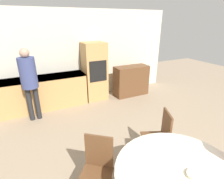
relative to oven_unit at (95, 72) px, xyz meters
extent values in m
cube|color=beige|center=(-0.41, 0.34, 0.45)|extent=(6.11, 0.05, 2.60)
cube|color=tan|center=(-1.49, -0.01, -0.41)|extent=(2.26, 0.60, 0.89)
cube|color=black|center=(-1.49, -0.01, 0.02)|extent=(2.26, 0.60, 0.03)
cube|color=tan|center=(0.00, 0.00, 0.00)|extent=(0.64, 0.58, 1.71)
cube|color=black|center=(0.00, -0.29, 0.08)|extent=(0.52, 0.01, 0.60)
cube|color=brown|center=(1.14, -0.25, -0.38)|extent=(1.09, 0.45, 0.95)
cylinder|color=beige|center=(-0.44, -3.79, -0.13)|extent=(1.45, 1.45, 0.03)
cylinder|color=brown|center=(-1.23, -2.95, -0.65)|extent=(0.04, 0.04, 0.42)
cube|color=brown|center=(-1.21, -3.17, -0.43)|extent=(0.56, 0.56, 0.02)
cube|color=brown|center=(-1.09, -3.03, -0.17)|extent=(0.32, 0.26, 0.49)
cylinder|color=brown|center=(-0.13, -2.68, -0.65)|extent=(0.04, 0.04, 0.42)
cylinder|color=brown|center=(-0.26, -2.97, -0.65)|extent=(0.04, 0.04, 0.42)
cylinder|color=brown|center=(0.17, -2.80, -0.65)|extent=(0.04, 0.04, 0.42)
cylinder|color=brown|center=(0.04, -3.10, -0.65)|extent=(0.04, 0.04, 0.42)
cube|color=brown|center=(-0.04, -2.89, -0.43)|extent=(0.53, 0.53, 0.02)
cube|color=brown|center=(0.12, -2.96, -0.17)|extent=(0.18, 0.36, 0.49)
cylinder|color=#262628|center=(-1.86, -0.53, -0.44)|extent=(0.12, 0.12, 0.84)
cylinder|color=#262628|center=(-1.70, -0.53, -0.44)|extent=(0.12, 0.12, 0.84)
cylinder|color=#3D477A|center=(-1.78, -0.53, 0.33)|extent=(0.36, 0.36, 0.70)
sphere|color=tan|center=(-1.78, -0.53, 0.78)|extent=(0.20, 0.20, 0.20)
cylinder|color=beige|center=(-0.34, -3.89, -0.10)|extent=(0.18, 0.18, 0.04)
camera|label=1|loc=(-1.74, -4.75, 1.43)|focal=28.00mm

